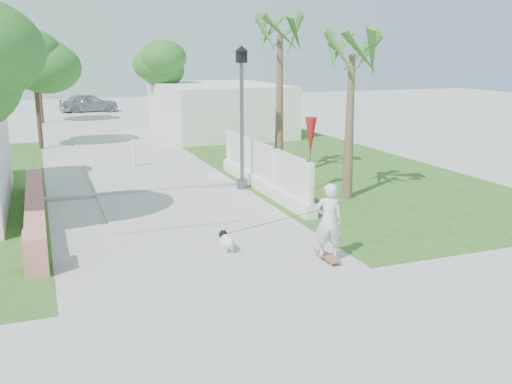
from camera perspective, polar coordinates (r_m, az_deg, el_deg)
name	(u,v)px	position (r m, az deg, el deg)	size (l,w,h in m)	color
ground	(201,255)	(12.41, -5.53, -6.27)	(90.00, 90.00, 0.00)	#B7B7B2
path_strip	(100,133)	(31.68, -15.31, 5.70)	(3.20, 36.00, 0.06)	#B7B7B2
curb	(149,191)	(18.01, -10.65, 0.11)	(6.50, 0.25, 0.10)	#999993
grass_right	(321,165)	(22.12, 6.49, 2.69)	(8.00, 20.00, 0.01)	#285A1C
pink_wall	(35,214)	(15.32, -21.20, -2.02)	(0.45, 8.20, 0.80)	#C26367
lattice_fence	(262,173)	(17.87, 0.65, 1.87)	(0.35, 7.00, 1.50)	white
building_right	(218,109)	(30.76, -3.78, 8.31)	(6.00, 8.00, 2.60)	silver
street_lamp	(242,112)	(17.86, -1.43, 7.97)	(0.44, 0.44, 4.44)	#59595E
bollard	(134,153)	(21.81, -12.12, 3.85)	(0.14, 0.14, 1.09)	white
patio_umbrella	(311,137)	(17.78, 5.48, 5.48)	(0.36, 0.36, 2.30)	#59595E
tree_path_left	(34,62)	(27.24, -21.30, 12.02)	(3.40, 3.40, 5.23)	#4C3826
tree_path_right	(158,66)	(31.86, -9.82, 12.29)	(3.00, 3.00, 4.79)	#4C3826
tree_path_far	(37,59)	(37.24, -21.03, 12.29)	(3.20, 3.20, 5.17)	#4C3826
palm_far	(280,45)	(19.32, 2.42, 14.52)	(1.80, 1.80, 5.30)	brown
palm_near	(352,63)	(16.73, 9.57, 12.64)	(1.80, 1.80, 4.70)	brown
skateboarder	(278,223)	(12.09, 2.25, -3.08)	(2.13, 1.93, 1.66)	#955D3B
dog	(226,240)	(12.52, -2.98, -4.87)	(0.32, 0.65, 0.45)	white
parked_car	(89,103)	(43.13, -16.38, 8.56)	(1.63, 4.05, 1.38)	#A3A5AA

